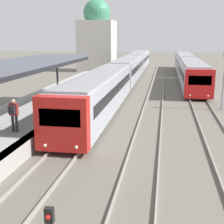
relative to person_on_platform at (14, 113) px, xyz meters
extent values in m
cube|color=black|center=(0.64, 0.05, 1.89)|extent=(0.08, 25.48, 0.24)
cylinder|color=#47474C|center=(-1.32, 10.25, 0.51)|extent=(0.16, 0.16, 3.00)
cylinder|color=#2D2D33|center=(-0.10, 0.04, -0.56)|extent=(0.14, 0.14, 0.85)
cylinder|color=#2D2D33|center=(0.10, 0.04, -0.56)|extent=(0.14, 0.14, 0.85)
cube|color=maroon|center=(0.00, 0.04, 0.16)|extent=(0.40, 0.22, 0.60)
sphere|color=tan|center=(0.00, 0.04, 0.57)|extent=(0.22, 0.22, 0.22)
cube|color=#232328|center=(0.00, -0.16, 0.18)|extent=(0.30, 0.18, 0.40)
cube|color=red|center=(2.70, -0.59, -0.27)|extent=(2.51, 0.70, 2.58)
cube|color=black|center=(2.70, -0.92, 0.09)|extent=(1.96, 0.04, 0.83)
sphere|color=#EFEACC|center=(1.94, -0.93, -1.27)|extent=(0.16, 0.16, 0.16)
sphere|color=#EFEACC|center=(3.45, -0.93, -1.27)|extent=(0.16, 0.16, 0.16)
cube|color=#A8ADB7|center=(2.70, 8.18, -0.27)|extent=(2.51, 16.84, 2.58)
cube|color=gray|center=(2.70, 8.18, 1.08)|extent=(2.21, 16.50, 0.12)
cube|color=black|center=(2.70, 8.18, 0.01)|extent=(2.53, 15.49, 0.67)
cylinder|color=black|center=(1.63, 2.71, -1.49)|extent=(0.12, 0.70, 0.70)
cylinder|color=black|center=(3.77, 2.71, -1.49)|extent=(0.12, 0.70, 0.70)
cylinder|color=black|center=(1.63, 13.65, -1.49)|extent=(0.12, 0.70, 0.70)
cylinder|color=black|center=(3.77, 13.65, -1.49)|extent=(0.12, 0.70, 0.70)
cube|color=#A8ADB7|center=(2.70, 25.37, -0.27)|extent=(2.51, 16.84, 2.58)
cube|color=gray|center=(2.70, 25.37, 1.08)|extent=(2.21, 16.50, 0.12)
cube|color=black|center=(2.70, 25.37, 0.01)|extent=(2.53, 15.49, 0.67)
cylinder|color=black|center=(1.63, 19.90, -1.49)|extent=(0.12, 0.70, 0.70)
cylinder|color=black|center=(3.77, 19.90, -1.49)|extent=(0.12, 0.70, 0.70)
cylinder|color=black|center=(1.63, 30.84, -1.49)|extent=(0.12, 0.70, 0.70)
cylinder|color=black|center=(3.77, 30.84, -1.49)|extent=(0.12, 0.70, 0.70)
cube|color=#A8ADB7|center=(2.70, 42.55, -0.27)|extent=(2.51, 16.84, 2.58)
cube|color=gray|center=(2.70, 42.55, 1.08)|extent=(2.21, 16.50, 0.12)
cube|color=black|center=(2.70, 42.55, 0.01)|extent=(2.53, 15.49, 0.67)
cylinder|color=black|center=(1.63, 37.08, -1.49)|extent=(0.12, 0.70, 0.70)
cylinder|color=black|center=(3.77, 37.08, -1.49)|extent=(0.12, 0.70, 0.70)
cylinder|color=black|center=(1.63, 48.02, -1.49)|extent=(0.12, 0.70, 0.70)
cylinder|color=black|center=(3.77, 48.02, -1.49)|extent=(0.12, 0.70, 0.70)
cube|color=red|center=(10.30, 13.81, -0.30)|extent=(2.50, 0.70, 2.53)
cube|color=black|center=(10.30, 13.48, 0.05)|extent=(1.95, 0.04, 0.81)
sphere|color=#EFEACC|center=(9.55, 13.47, -1.27)|extent=(0.16, 0.16, 0.16)
sphere|color=#EFEACC|center=(11.05, 13.47, -1.27)|extent=(0.16, 0.16, 0.16)
cube|color=#A8ADB7|center=(10.30, 22.14, -0.30)|extent=(2.50, 15.97, 2.53)
cube|color=gray|center=(10.30, 22.14, 1.02)|extent=(2.20, 15.65, 0.12)
cube|color=black|center=(10.30, 22.14, -0.03)|extent=(2.52, 14.69, 0.66)
cylinder|color=black|center=(9.24, 16.95, -1.49)|extent=(0.12, 0.70, 0.70)
cylinder|color=black|center=(11.36, 16.95, -1.49)|extent=(0.12, 0.70, 0.70)
cylinder|color=black|center=(9.24, 27.33, -1.49)|extent=(0.12, 0.70, 0.70)
cylinder|color=black|center=(11.36, 27.33, -1.49)|extent=(0.12, 0.70, 0.70)
cube|color=#A8ADB7|center=(10.30, 38.46, -0.30)|extent=(2.50, 15.97, 2.53)
cube|color=gray|center=(10.30, 38.46, 1.02)|extent=(2.20, 15.65, 0.12)
cube|color=black|center=(10.30, 38.46, -0.03)|extent=(2.52, 14.69, 0.66)
cylinder|color=black|center=(9.24, 33.27, -1.49)|extent=(0.12, 0.70, 0.70)
cylinder|color=black|center=(11.36, 33.27, -1.49)|extent=(0.12, 0.70, 0.70)
cylinder|color=black|center=(9.24, 43.65, -1.49)|extent=(0.12, 0.70, 0.70)
cylinder|color=black|center=(11.36, 43.65, -1.49)|extent=(0.12, 0.70, 0.70)
cube|color=black|center=(4.92, -8.10, -0.21)|extent=(0.20, 0.14, 0.36)
sphere|color=red|center=(4.92, -8.19, -0.21)|extent=(0.11, 0.11, 0.11)
cylinder|color=gray|center=(11.74, 10.65, 0.53)|extent=(0.14, 0.14, 4.74)
cube|color=silver|center=(-3.92, 37.42, 2.23)|extent=(5.65, 5.65, 8.13)
sphere|color=#3D8966|center=(-3.92, 37.42, 7.48)|extent=(4.34, 4.34, 4.34)
camera|label=1|loc=(7.33, -13.96, 3.63)|focal=50.00mm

